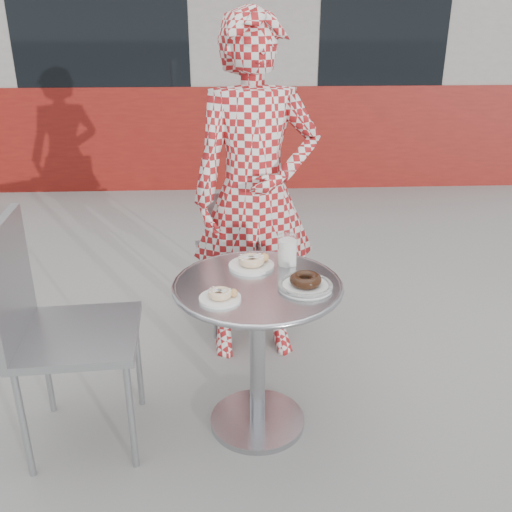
{
  "coord_description": "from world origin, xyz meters",
  "views": [
    {
      "loc": [
        -0.07,
        -1.98,
        1.64
      ],
      "look_at": [
        0.04,
        0.11,
        0.74
      ],
      "focal_mm": 40.0,
      "sensor_mm": 36.0,
      "label": 1
    }
  ],
  "objects_px": {
    "plate_near": "(221,296)",
    "plate_far": "(252,263)",
    "chair_far": "(238,280)",
    "bistro_table": "(258,320)",
    "milk_cup": "(287,251)",
    "chair_left": "(80,377)",
    "plate_checker": "(305,284)",
    "seated_person": "(256,195)"
  },
  "relations": [
    {
      "from": "plate_near",
      "to": "plate_far",
      "type": "bearing_deg",
      "value": 65.91
    },
    {
      "from": "chair_far",
      "to": "plate_far",
      "type": "distance_m",
      "value": 0.87
    },
    {
      "from": "chair_far",
      "to": "bistro_table",
      "type": "bearing_deg",
      "value": 80.46
    },
    {
      "from": "bistro_table",
      "to": "milk_cup",
      "type": "height_order",
      "value": "milk_cup"
    },
    {
      "from": "milk_cup",
      "to": "plate_near",
      "type": "bearing_deg",
      "value": -132.13
    },
    {
      "from": "bistro_table",
      "to": "plate_near",
      "type": "height_order",
      "value": "plate_near"
    },
    {
      "from": "chair_far",
      "to": "milk_cup",
      "type": "height_order",
      "value": "chair_far"
    },
    {
      "from": "chair_left",
      "to": "plate_near",
      "type": "distance_m",
      "value": 0.7
    },
    {
      "from": "chair_far",
      "to": "plate_far",
      "type": "height_order",
      "value": "chair_far"
    },
    {
      "from": "plate_far",
      "to": "plate_near",
      "type": "bearing_deg",
      "value": -114.09
    },
    {
      "from": "plate_far",
      "to": "plate_checker",
      "type": "distance_m",
      "value": 0.28
    },
    {
      "from": "plate_near",
      "to": "plate_checker",
      "type": "xyz_separation_m",
      "value": [
        0.32,
        0.08,
        0.0
      ]
    },
    {
      "from": "plate_far",
      "to": "milk_cup",
      "type": "bearing_deg",
      "value": 7.19
    },
    {
      "from": "chair_left",
      "to": "milk_cup",
      "type": "distance_m",
      "value": 0.98
    },
    {
      "from": "chair_far",
      "to": "plate_near",
      "type": "bearing_deg",
      "value": 72.13
    },
    {
      "from": "bistro_table",
      "to": "chair_far",
      "type": "xyz_separation_m",
      "value": [
        -0.06,
        0.91,
        -0.25
      ]
    },
    {
      "from": "plate_far",
      "to": "milk_cup",
      "type": "distance_m",
      "value": 0.15
    },
    {
      "from": "chair_far",
      "to": "plate_far",
      "type": "relative_size",
      "value": 4.41
    },
    {
      "from": "chair_left",
      "to": "milk_cup",
      "type": "height_order",
      "value": "chair_left"
    },
    {
      "from": "chair_left",
      "to": "plate_far",
      "type": "bearing_deg",
      "value": -77.9
    },
    {
      "from": "bistro_table",
      "to": "plate_checker",
      "type": "bearing_deg",
      "value": -15.47
    },
    {
      "from": "plate_checker",
      "to": "chair_far",
      "type": "bearing_deg",
      "value": 104.23
    },
    {
      "from": "plate_far",
      "to": "plate_near",
      "type": "relative_size",
      "value": 1.22
    },
    {
      "from": "chair_far",
      "to": "plate_near",
      "type": "xyz_separation_m",
      "value": [
        -0.08,
        -1.04,
        0.43
      ]
    },
    {
      "from": "seated_person",
      "to": "milk_cup",
      "type": "xyz_separation_m",
      "value": [
        0.11,
        -0.45,
        -0.1
      ]
    },
    {
      "from": "milk_cup",
      "to": "chair_left",
      "type": "bearing_deg",
      "value": -165.32
    },
    {
      "from": "seated_person",
      "to": "plate_checker",
      "type": "distance_m",
      "value": 0.71
    },
    {
      "from": "plate_near",
      "to": "milk_cup",
      "type": "height_order",
      "value": "milk_cup"
    },
    {
      "from": "bistro_table",
      "to": "chair_left",
      "type": "distance_m",
      "value": 0.75
    },
    {
      "from": "chair_left",
      "to": "plate_checker",
      "type": "distance_m",
      "value": 0.98
    },
    {
      "from": "plate_far",
      "to": "milk_cup",
      "type": "relative_size",
      "value": 1.44
    },
    {
      "from": "chair_far",
      "to": "seated_person",
      "type": "relative_size",
      "value": 0.5
    },
    {
      "from": "chair_far",
      "to": "plate_far",
      "type": "xyz_separation_m",
      "value": [
        0.05,
        -0.75,
        0.44
      ]
    },
    {
      "from": "plate_checker",
      "to": "milk_cup",
      "type": "distance_m",
      "value": 0.23
    },
    {
      "from": "seated_person",
      "to": "milk_cup",
      "type": "distance_m",
      "value": 0.47
    },
    {
      "from": "chair_far",
      "to": "plate_near",
      "type": "relative_size",
      "value": 5.36
    },
    {
      "from": "chair_far",
      "to": "chair_left",
      "type": "xyz_separation_m",
      "value": [
        -0.65,
        -0.96,
        0.04
      ]
    },
    {
      "from": "seated_person",
      "to": "plate_near",
      "type": "bearing_deg",
      "value": -108.67
    },
    {
      "from": "milk_cup",
      "to": "plate_checker",
      "type": "bearing_deg",
      "value": -78.12
    },
    {
      "from": "bistro_table",
      "to": "chair_far",
      "type": "bearing_deg",
      "value": 93.99
    },
    {
      "from": "plate_far",
      "to": "plate_checker",
      "type": "relative_size",
      "value": 0.89
    },
    {
      "from": "chair_far",
      "to": "plate_near",
      "type": "distance_m",
      "value": 1.13
    }
  ]
}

